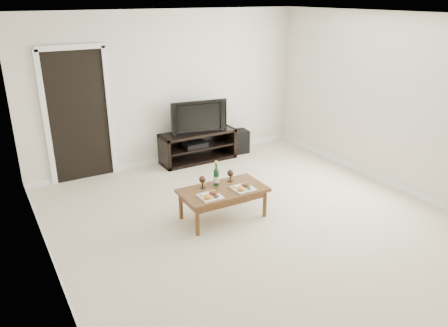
% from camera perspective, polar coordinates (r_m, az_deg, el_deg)
% --- Properties ---
extents(floor, '(5.50, 5.50, 0.00)m').
position_cam_1_polar(floor, '(5.78, 4.49, -8.00)').
color(floor, beige).
rests_on(floor, ground).
extents(back_wall, '(5.00, 0.04, 2.60)m').
position_cam_1_polar(back_wall, '(7.63, -7.24, 9.62)').
color(back_wall, silver).
rests_on(back_wall, ground).
extents(ceiling, '(5.00, 5.50, 0.04)m').
position_cam_1_polar(ceiling, '(5.05, 5.38, 18.90)').
color(ceiling, white).
rests_on(ceiling, back_wall).
extents(doorway, '(0.90, 0.02, 2.05)m').
position_cam_1_polar(doorway, '(7.21, -18.44, 5.76)').
color(doorway, black).
rests_on(doorway, ground).
extents(media_console, '(1.37, 0.45, 0.55)m').
position_cam_1_polar(media_console, '(7.82, -3.40, 2.26)').
color(media_console, black).
rests_on(media_console, ground).
extents(television, '(1.01, 0.28, 0.58)m').
position_cam_1_polar(television, '(7.66, -3.49, 6.24)').
color(television, black).
rests_on(television, media_console).
extents(av_receiver, '(0.41, 0.31, 0.08)m').
position_cam_1_polar(av_receiver, '(7.77, -3.84, 2.50)').
color(av_receiver, black).
rests_on(av_receiver, media_console).
extents(subwoofer, '(0.31, 0.31, 0.43)m').
position_cam_1_polar(subwoofer, '(8.27, 2.06, 2.92)').
color(subwoofer, black).
rests_on(subwoofer, ground).
extents(coffee_table, '(1.14, 0.63, 0.42)m').
position_cam_1_polar(coffee_table, '(5.85, -0.13, -5.22)').
color(coffee_table, brown).
rests_on(coffee_table, ground).
extents(plate_left, '(0.27, 0.27, 0.07)m').
position_cam_1_polar(plate_left, '(5.53, -1.83, -4.11)').
color(plate_left, white).
rests_on(plate_left, coffee_table).
extents(plate_right, '(0.27, 0.27, 0.07)m').
position_cam_1_polar(plate_right, '(5.75, 2.50, -3.05)').
color(plate_right, white).
rests_on(plate_right, coffee_table).
extents(wine_bottle, '(0.07, 0.07, 0.35)m').
position_cam_1_polar(wine_bottle, '(5.81, -1.02, -1.28)').
color(wine_bottle, '#0E361C').
rests_on(wine_bottle, coffee_table).
extents(goblet_left, '(0.09, 0.09, 0.17)m').
position_cam_1_polar(goblet_left, '(5.77, -2.84, -2.41)').
color(goblet_left, '#31221B').
rests_on(goblet_left, coffee_table).
extents(goblet_right, '(0.09, 0.09, 0.17)m').
position_cam_1_polar(goblet_right, '(5.97, 0.85, -1.57)').
color(goblet_right, '#31221B').
rests_on(goblet_right, coffee_table).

